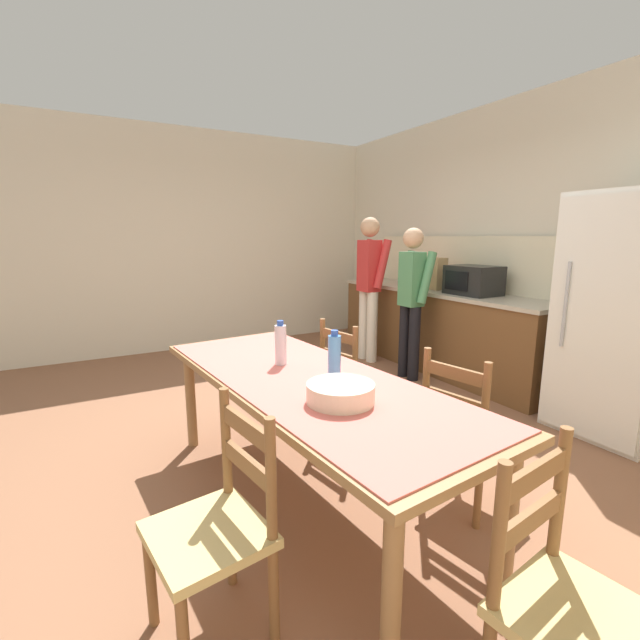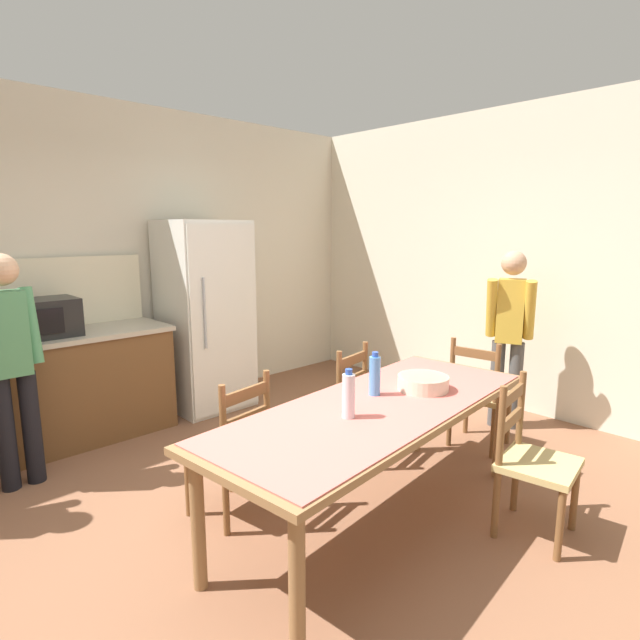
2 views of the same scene
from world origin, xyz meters
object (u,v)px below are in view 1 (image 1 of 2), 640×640
Objects in this scene: serving_bowl at (341,391)px; chair_side_near_right at (217,528)px; bottle_near_centre at (281,344)px; chair_side_far_right at (465,431)px; refrigerator at (622,317)px; microwave at (473,280)px; person_at_sink at (369,282)px; dining_table at (306,389)px; chair_side_far_left at (351,381)px; person_at_counter at (412,296)px; paper_bag at (435,273)px; bottle_off_centre at (334,357)px; chair_head_end at (568,608)px.

serving_bowl is 0.35× the size of chair_side_near_right.
bottle_near_centre is 1.17m from chair_side_far_right.
serving_bowl is at bearing -88.93° from refrigerator.
refrigerator is at bearing -0.75° from microwave.
chair_side_near_right is at bearing 84.42° from chair_side_far_right.
person_at_sink reaches higher than chair_side_near_right.
dining_table is (-0.36, -2.49, -0.24)m from refrigerator.
chair_side_far_right is at bearing 175.67° from chair_side_far_left.
serving_bowl is at bearing -59.69° from microwave.
serving_bowl is 2.73m from person_at_counter.
chair_side_far_right is (2.08, -1.73, -0.66)m from paper_bag.
serving_bowl is 0.18× the size of person_at_sink.
bottle_off_centre is at bearing 51.51° from chair_side_far_right.
microwave is 2.40m from chair_side_far_right.
bottle_off_centre is at bearing 83.14° from chair_head_end.
microwave is 0.55m from paper_bag.
bottle_near_centre reaches higher than serving_bowl.
chair_side_far_left is at bearing -117.13° from refrigerator.
paper_bag is 0.21× the size of person_at_sink.
dining_table is 2.46m from person_at_counter.
bottle_near_centre is 0.30× the size of chair_side_far_left.
person_at_sink reaches higher than bottle_off_centre.
paper_bag reaches higher than dining_table.
chair_side_near_right is 1.77m from chair_side_far_left.
chair_side_far_right is at bearing 86.73° from serving_bowl.
dining_table is at bearing 120.81° from chair_side_far_left.
bottle_off_centre is 0.86m from chair_side_far_right.
chair_head_end is (1.71, 0.15, -0.44)m from bottle_near_centre.
refrigerator is 2.02× the size of chair_side_far_left.
bottle_near_centre reaches higher than chair_side_near_right.
bottle_off_centre is at bearing 112.30° from chair_side_near_right.
paper_bag reaches higher than microwave.
person_at_counter is (-2.00, 2.67, 0.46)m from chair_side_near_right.
microwave is at bearing 179.25° from refrigerator.
bottle_near_centre is 0.17× the size of person_at_counter.
chair_side_far_left reaches higher than serving_bowl.
microwave is 3.52m from chair_head_end.
bottle_off_centre is 2.42m from person_at_counter.
person_at_sink is (-2.22, 2.01, 0.30)m from dining_table.
refrigerator is at bearing 91.07° from serving_bowl.
bottle_off_centre is 0.16× the size of person_at_sink.
microwave is 0.29× the size of person_at_sink.
chair_side_near_right is 3.91m from person_at_sink.
person_at_sink is (-1.94, 2.04, 0.10)m from bottle_near_centre.
chair_side_near_right is at bearing -75.18° from serving_bowl.
paper_bag is at bearing -50.33° from chair_side_far_right.
paper_bag is 2.21m from chair_side_far_left.
chair_side_near_right is 3.37m from person_at_counter.
dining_table is 0.92m from chair_side_near_right.
refrigerator is 0.78× the size of dining_table.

